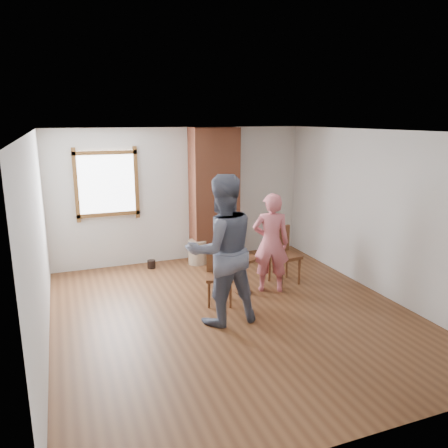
{
  "coord_description": "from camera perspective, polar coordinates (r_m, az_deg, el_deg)",
  "views": [
    {
      "loc": [
        -2.21,
        -5.42,
        2.78
      ],
      "look_at": [
        0.16,
        0.8,
        1.15
      ],
      "focal_mm": 35.0,
      "sensor_mm": 36.0,
      "label": 1
    }
  ],
  "objects": [
    {
      "name": "dark_pot",
      "position": [
        8.41,
        -9.46,
        -5.19
      ],
      "size": [
        0.2,
        0.2,
        0.15
      ],
      "primitive_type": "cylinder",
      "rotation": [
        0.0,
        0.0,
        -0.4
      ],
      "color": "black",
      "rests_on": "ground"
    },
    {
      "name": "room_shell",
      "position": [
        6.47,
        -1.17,
        5.13
      ],
      "size": [
        5.04,
        5.52,
        2.62
      ],
      "color": "silver",
      "rests_on": "ground"
    },
    {
      "name": "dining_chair_right",
      "position": [
        7.57,
        7.59,
        -3.58
      ],
      "size": [
        0.5,
        0.5,
        0.96
      ],
      "rotation": [
        0.0,
        0.0,
        0.13
      ],
      "color": "brown",
      "rests_on": "ground"
    },
    {
      "name": "cake_slice",
      "position": [
        6.99,
        2.65,
        -4.08
      ],
      "size": [
        0.08,
        0.07,
        0.06
      ],
      "primitive_type": "cube",
      "color": "white",
      "rests_on": "cake_plate"
    },
    {
      "name": "ground",
      "position": [
        6.48,
        1.23,
        -11.65
      ],
      "size": [
        5.5,
        5.5,
        0.0
      ],
      "primitive_type": "plane",
      "color": "brown",
      "rests_on": "ground"
    },
    {
      "name": "cake_plate",
      "position": [
        7.0,
        2.57,
        -4.35
      ],
      "size": [
        0.18,
        0.18,
        0.01
      ],
      "primitive_type": "cylinder",
      "color": "white",
      "rests_on": "side_table"
    },
    {
      "name": "side_table",
      "position": [
        7.07,
        2.56,
        -5.9
      ],
      "size": [
        0.4,
        0.4,
        0.6
      ],
      "color": "brown",
      "rests_on": "ground"
    },
    {
      "name": "brick_chimney",
      "position": [
        8.53,
        -1.29,
        3.77
      ],
      "size": [
        0.9,
        0.5,
        2.6
      ],
      "primitive_type": "cube",
      "color": "#A65A3B",
      "rests_on": "ground"
    },
    {
      "name": "person_pink",
      "position": [
        7.07,
        6.14,
        -2.46
      ],
      "size": [
        0.7,
        0.58,
        1.63
      ],
      "primitive_type": "imported",
      "rotation": [
        0.0,
        0.0,
        2.77
      ],
      "color": "#D26972",
      "rests_on": "ground"
    },
    {
      "name": "dining_chair_left",
      "position": [
        6.7,
        -0.6,
        -6.34
      ],
      "size": [
        0.51,
        0.51,
        0.85
      ],
      "rotation": [
        0.0,
        0.0,
        -0.35
      ],
      "color": "brown",
      "rests_on": "ground"
    },
    {
      "name": "stoneware_crock",
      "position": [
        8.51,
        -3.49,
        -3.67
      ],
      "size": [
        0.41,
        0.41,
        0.47
      ],
      "primitive_type": "cylinder",
      "rotation": [
        0.0,
        0.0,
        -0.13
      ],
      "color": "tan",
      "rests_on": "ground"
    },
    {
      "name": "man",
      "position": [
        5.9,
        -0.29,
        -3.44
      ],
      "size": [
        1.04,
        0.83,
        2.07
      ],
      "primitive_type": "imported",
      "rotation": [
        0.0,
        0.0,
        3.19
      ],
      "color": "#121832",
      "rests_on": "ground"
    }
  ]
}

